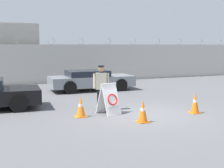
# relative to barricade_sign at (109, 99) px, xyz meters

# --- Properties ---
(ground_plane) EXTENTS (90.00, 90.00, 0.00)m
(ground_plane) POSITION_rel_barricade_sign_xyz_m (1.18, -0.59, -0.58)
(ground_plane) COLOR #5B5B5E
(perimeter_wall) EXTENTS (36.00, 0.30, 3.07)m
(perimeter_wall) POSITION_rel_barricade_sign_xyz_m (1.18, 10.56, 0.74)
(perimeter_wall) COLOR beige
(perimeter_wall) RESTS_ON ground_plane
(barricade_sign) EXTENTS (0.81, 0.92, 1.16)m
(barricade_sign) POSITION_rel_barricade_sign_xyz_m (0.00, 0.00, 0.00)
(barricade_sign) COLOR white
(barricade_sign) RESTS_ON ground_plane
(security_guard) EXTENTS (0.62, 0.54, 1.77)m
(security_guard) POSITION_rel_barricade_sign_xyz_m (-0.02, 0.79, 0.42)
(security_guard) COLOR black
(security_guard) RESTS_ON ground_plane
(traffic_cone_near) EXTENTS (0.37, 0.37, 0.75)m
(traffic_cone_near) POSITION_rel_barricade_sign_xyz_m (0.54, -1.59, -0.20)
(traffic_cone_near) COLOR orange
(traffic_cone_near) RESTS_ON ground_plane
(traffic_cone_mid) EXTENTS (0.40, 0.40, 0.73)m
(traffic_cone_mid) POSITION_rel_barricade_sign_xyz_m (-1.12, -0.02, -0.21)
(traffic_cone_mid) COLOR orange
(traffic_cone_mid) RESTS_ON ground_plane
(traffic_cone_far) EXTENTS (0.36, 0.36, 0.80)m
(traffic_cone_far) POSITION_rel_barricade_sign_xyz_m (3.05, -1.11, -0.18)
(traffic_cone_far) COLOR orange
(traffic_cone_far) RESTS_ON ground_plane
(parked_car_rear_sedan) EXTENTS (4.78, 2.16, 1.15)m
(parked_car_rear_sedan) POSITION_rel_barricade_sign_xyz_m (1.40, 6.14, 0.03)
(parked_car_rear_sedan) COLOR black
(parked_car_rear_sedan) RESTS_ON ground_plane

